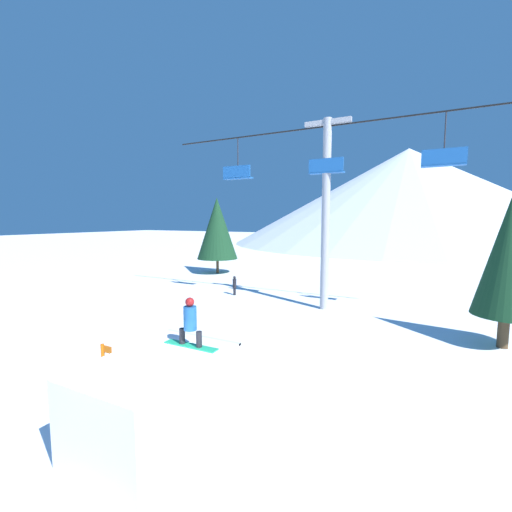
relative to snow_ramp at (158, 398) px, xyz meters
name	(u,v)px	position (x,y,z in m)	size (l,w,h in m)	color
ground_plane	(136,461)	(0.14, -0.79, -0.90)	(220.00, 220.00, 0.00)	white
mountain_ridge	(407,196)	(0.14, 70.34, 8.51)	(68.92, 68.92, 18.81)	silver
snow_ramp	(158,398)	(0.00, 0.00, 0.00)	(2.28, 3.38, 1.80)	white
snowboarder	(190,323)	(0.19, 0.93, 1.47)	(1.43, 0.31, 1.19)	#1E9E6B
chairlift	(326,198)	(0.13, 12.36, 5.01)	(18.76, 0.44, 9.95)	#9E9EA3
pine_tree_near	(509,255)	(7.71, 9.99, 2.62)	(2.29, 2.29, 5.85)	#4C3823
pine_tree_far	(217,228)	(-11.86, 20.07, 3.12)	(3.59, 3.59, 6.74)	#4C3823
trail_marker	(104,366)	(-2.74, 0.80, -0.15)	(0.41, 0.10, 1.39)	orange
distant_skier	(235,285)	(-5.89, 13.07, -0.23)	(0.24, 0.24, 1.23)	black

